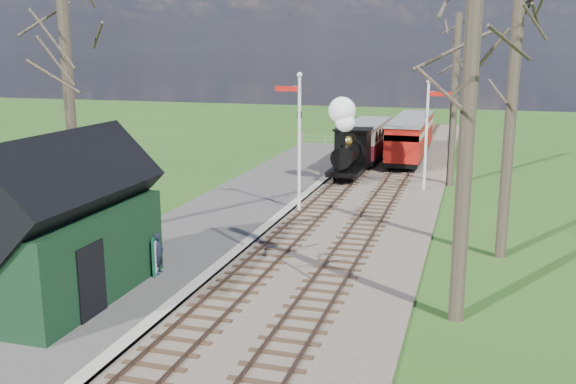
{
  "coord_description": "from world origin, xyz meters",
  "views": [
    {
      "loc": [
        6.74,
        -10.88,
        7.19
      ],
      "look_at": [
        -0.35,
        13.07,
        1.6
      ],
      "focal_mm": 40.0,
      "sensor_mm": 36.0,
      "label": 1
    }
  ],
  "objects_px": {
    "semaphore_far": "(428,127)",
    "red_carriage_b": "(415,132)",
    "station_shed": "(63,228)",
    "semaphore_near": "(298,132)",
    "red_carriage_a": "(406,143)",
    "locomotive": "(348,143)",
    "bench": "(83,296)",
    "person": "(158,253)",
    "coach": "(367,139)",
    "sign_board": "(156,255)"
  },
  "relations": [
    {
      "from": "coach",
      "to": "person",
      "type": "height_order",
      "value": "coach"
    },
    {
      "from": "coach",
      "to": "red_carriage_b",
      "type": "bearing_deg",
      "value": 59.71
    },
    {
      "from": "station_shed",
      "to": "sign_board",
      "type": "xyz_separation_m",
      "value": [
        1.51,
        2.5,
        -1.46
      ]
    },
    {
      "from": "station_shed",
      "to": "semaphore_near",
      "type": "height_order",
      "value": "semaphore_near"
    },
    {
      "from": "semaphore_far",
      "to": "person",
      "type": "height_order",
      "value": "semaphore_far"
    },
    {
      "from": "station_shed",
      "to": "person",
      "type": "height_order",
      "value": "station_shed"
    },
    {
      "from": "sign_board",
      "to": "person",
      "type": "xyz_separation_m",
      "value": [
        0.09,
        0.02,
        0.05
      ]
    },
    {
      "from": "coach",
      "to": "red_carriage_b",
      "type": "height_order",
      "value": "red_carriage_b"
    },
    {
      "from": "station_shed",
      "to": "coach",
      "type": "relative_size",
      "value": 0.87
    },
    {
      "from": "red_carriage_b",
      "to": "person",
      "type": "relative_size",
      "value": 3.99
    },
    {
      "from": "locomotive",
      "to": "red_carriage_b",
      "type": "distance_m",
      "value": 10.85
    },
    {
      "from": "coach",
      "to": "bench",
      "type": "bearing_deg",
      "value": -97.15
    },
    {
      "from": "locomotive",
      "to": "coach",
      "type": "relative_size",
      "value": 0.62
    },
    {
      "from": "station_shed",
      "to": "coach",
      "type": "bearing_deg",
      "value": 80.51
    },
    {
      "from": "semaphore_near",
      "to": "semaphore_far",
      "type": "bearing_deg",
      "value": 49.4
    },
    {
      "from": "red_carriage_b",
      "to": "sign_board",
      "type": "bearing_deg",
      "value": -101.01
    },
    {
      "from": "station_shed",
      "to": "locomotive",
      "type": "xyz_separation_m",
      "value": [
        4.29,
        19.64,
        -0.17
      ]
    },
    {
      "from": "sign_board",
      "to": "bench",
      "type": "height_order",
      "value": "sign_board"
    },
    {
      "from": "person",
      "to": "locomotive",
      "type": "bearing_deg",
      "value": -17.27
    },
    {
      "from": "station_shed",
      "to": "red_carriage_b",
      "type": "relative_size",
      "value": 1.19
    },
    {
      "from": "red_carriage_a",
      "to": "semaphore_near",
      "type": "bearing_deg",
      "value": -104.91
    },
    {
      "from": "semaphore_far",
      "to": "coach",
      "type": "height_order",
      "value": "semaphore_far"
    },
    {
      "from": "person",
      "to": "station_shed",
      "type": "bearing_deg",
      "value": 139.28
    },
    {
      "from": "semaphore_near",
      "to": "station_shed",
      "type": "bearing_deg",
      "value": -106.38
    },
    {
      "from": "locomotive",
      "to": "station_shed",
      "type": "bearing_deg",
      "value": -102.31
    },
    {
      "from": "station_shed",
      "to": "locomotive",
      "type": "bearing_deg",
      "value": 77.69
    },
    {
      "from": "locomotive",
      "to": "semaphore_near",
      "type": "bearing_deg",
      "value": -95.66
    },
    {
      "from": "red_carriage_b",
      "to": "person",
      "type": "bearing_deg",
      "value": -100.85
    },
    {
      "from": "red_carriage_a",
      "to": "semaphore_far",
      "type": "bearing_deg",
      "value": -75.08
    },
    {
      "from": "semaphore_near",
      "to": "red_carriage_a",
      "type": "distance_m",
      "value": 13.26
    },
    {
      "from": "coach",
      "to": "locomotive",
      "type": "bearing_deg",
      "value": -90.11
    },
    {
      "from": "red_carriage_a",
      "to": "locomotive",
      "type": "bearing_deg",
      "value": -117.51
    },
    {
      "from": "locomotive",
      "to": "bench",
      "type": "relative_size",
      "value": 3.04
    },
    {
      "from": "coach",
      "to": "sign_board",
      "type": "relative_size",
      "value": 5.95
    },
    {
      "from": "red_carriage_a",
      "to": "red_carriage_b",
      "type": "xyz_separation_m",
      "value": [
        0.0,
        5.5,
        0.0
      ]
    },
    {
      "from": "locomotive",
      "to": "coach",
      "type": "height_order",
      "value": "locomotive"
    },
    {
      "from": "semaphore_far",
      "to": "red_carriage_a",
      "type": "xyz_separation_m",
      "value": [
        -1.77,
        6.66,
        -1.8
      ]
    },
    {
      "from": "coach",
      "to": "sign_board",
      "type": "bearing_deg",
      "value": -96.84
    },
    {
      "from": "red_carriage_b",
      "to": "bench",
      "type": "bearing_deg",
      "value": -100.85
    },
    {
      "from": "station_shed",
      "to": "bench",
      "type": "xyz_separation_m",
      "value": [
        0.99,
        -0.69,
        -1.68
      ]
    },
    {
      "from": "station_shed",
      "to": "red_carriage_a",
      "type": "height_order",
      "value": "station_shed"
    },
    {
      "from": "semaphore_far",
      "to": "red_carriage_b",
      "type": "distance_m",
      "value": 12.42
    },
    {
      "from": "coach",
      "to": "bench",
      "type": "relative_size",
      "value": 4.87
    },
    {
      "from": "person",
      "to": "red_carriage_b",
      "type": "bearing_deg",
      "value": -19.21
    },
    {
      "from": "semaphore_far",
      "to": "red_carriage_b",
      "type": "relative_size",
      "value": 1.08
    },
    {
      "from": "coach",
      "to": "semaphore_near",
      "type": "bearing_deg",
      "value": -93.21
    },
    {
      "from": "station_shed",
      "to": "semaphore_near",
      "type": "relative_size",
      "value": 1.01
    },
    {
      "from": "semaphore_far",
      "to": "red_carriage_a",
      "type": "bearing_deg",
      "value": 104.92
    },
    {
      "from": "bench",
      "to": "coach",
      "type": "bearing_deg",
      "value": 82.85
    },
    {
      "from": "station_shed",
      "to": "semaphore_near",
      "type": "distance_m",
      "value": 12.58
    }
  ]
}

